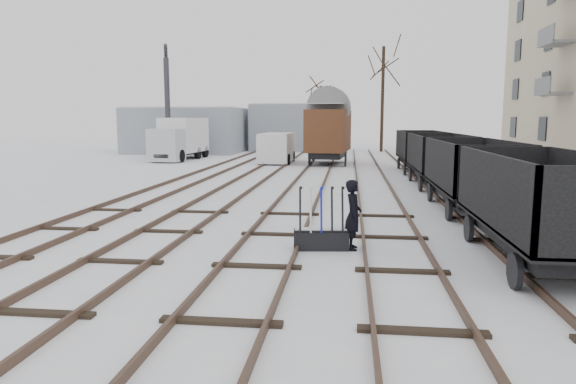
% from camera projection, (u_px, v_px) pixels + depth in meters
% --- Properties ---
extents(ground, '(120.00, 120.00, 0.00)m').
position_uv_depth(ground, '(257.00, 267.00, 10.76)').
color(ground, white).
rests_on(ground, ground).
extents(tracks, '(13.90, 52.00, 0.16)m').
position_uv_depth(tracks, '(309.00, 183.00, 24.19)').
color(tracks, black).
rests_on(tracks, ground).
extents(shed_left, '(10.00, 8.00, 4.10)m').
position_uv_depth(shed_left, '(188.00, 130.00, 47.38)').
color(shed_left, '#8E96A1').
rests_on(shed_left, ground).
extents(shed_right, '(7.00, 6.00, 4.50)m').
position_uv_depth(shed_right, '(289.00, 127.00, 50.22)').
color(shed_right, '#8E96A1').
rests_on(shed_right, ground).
extents(ground_frame, '(1.34, 0.57, 1.49)m').
position_uv_depth(ground_frame, '(321.00, 238.00, 12.20)').
color(ground_frame, black).
rests_on(ground_frame, ground).
extents(worker, '(0.42, 0.62, 1.67)m').
position_uv_depth(worker, '(353.00, 215.00, 12.13)').
color(worker, black).
rests_on(worker, ground).
extents(freight_wagon_a, '(2.32, 5.80, 2.37)m').
position_uv_depth(freight_wagon_a, '(541.00, 222.00, 10.97)').
color(freight_wagon_a, black).
rests_on(freight_wagon_a, ground).
extents(freight_wagon_b, '(2.32, 5.80, 2.37)m').
position_uv_depth(freight_wagon_b, '(472.00, 184.00, 17.26)').
color(freight_wagon_b, black).
rests_on(freight_wagon_b, ground).
extents(freight_wagon_c, '(2.32, 5.80, 2.37)m').
position_uv_depth(freight_wagon_c, '(439.00, 167.00, 23.55)').
color(freight_wagon_c, black).
rests_on(freight_wagon_c, ground).
extents(freight_wagon_d, '(2.32, 5.80, 2.37)m').
position_uv_depth(freight_wagon_d, '(420.00, 156.00, 29.84)').
color(freight_wagon_d, black).
rests_on(freight_wagon_d, ground).
extents(box_van_wagon, '(3.28, 5.54, 4.06)m').
position_uv_depth(box_van_wagon, '(329.00, 129.00, 34.83)').
color(box_van_wagon, black).
rests_on(box_van_wagon, ground).
extents(lorry, '(2.64, 7.06, 3.14)m').
position_uv_depth(lorry, '(180.00, 138.00, 38.60)').
color(lorry, black).
rests_on(lorry, ground).
extents(panel_van, '(2.16, 4.73, 2.07)m').
position_uv_depth(panel_van, '(277.00, 148.00, 35.89)').
color(panel_van, silver).
rests_on(panel_van, ground).
extents(crane, '(2.25, 5.28, 8.85)m').
position_uv_depth(crane, '(169.00, 128.00, 41.44)').
color(crane, '#2C2C31').
rests_on(crane, ground).
extents(tree_far_left, '(0.30, 0.30, 6.18)m').
position_uv_depth(tree_far_left, '(321.00, 118.00, 49.52)').
color(tree_far_left, black).
rests_on(tree_far_left, ground).
extents(tree_far_right, '(0.30, 0.30, 9.66)m').
position_uv_depth(tree_far_right, '(382.00, 100.00, 47.66)').
color(tree_far_right, black).
rests_on(tree_far_right, ground).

